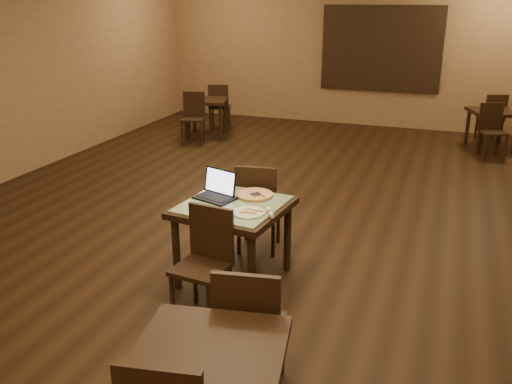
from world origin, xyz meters
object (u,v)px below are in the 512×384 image
at_px(tiled_table, 233,214).
at_px(other_table_c_chair_far, 249,326).
at_px(other_table_a, 493,117).
at_px(other_table_c, 209,370).
at_px(other_table_b_chair_near, 193,114).
at_px(other_table_b_chair_far, 219,104).
at_px(chair_main_far, 258,203).
at_px(laptop, 217,190).
at_px(pizza_pan, 255,196).
at_px(other_table_a_chair_far, 493,115).
at_px(other_table_a_chair_near, 492,127).
at_px(chair_main_near, 206,256).
at_px(other_table_b, 207,105).

xyz_separation_m(tiled_table, other_table_c_chair_far, (0.71, -1.46, -0.11)).
xyz_separation_m(other_table_a, other_table_c, (-1.75, -7.83, 0.06)).
xyz_separation_m(tiled_table, other_table_b_chair_near, (-2.62, 4.49, -0.15)).
distance_m(other_table_b_chair_near, other_table_b_chair_far, 1.06).
bearing_deg(chair_main_far, laptop, 58.04).
bearing_deg(other_table_b_chair_near, pizza_pan, -72.71).
relative_size(chair_main_far, other_table_a_chair_far, 1.08).
relative_size(other_table_a, other_table_a_chair_far, 1.07).
distance_m(other_table_a_chair_far, other_table_c_chair_far, 7.98).
bearing_deg(pizza_pan, other_table_a_chair_near, 65.54).
bearing_deg(other_table_a_chair_near, other_table_a_chair_far, 65.91).
bearing_deg(chair_main_near, pizza_pan, 88.70).
height_order(other_table_a, other_table_c_chair_far, other_table_c_chair_far).
bearing_deg(other_table_a_chair_near, laptop, -137.82).
relative_size(tiled_table, other_table_b, 1.11).
bearing_deg(pizza_pan, other_table_c, -75.85).
distance_m(laptop, other_table_a_chair_near, 5.80).
bearing_deg(other_table_c, laptop, 102.62).
height_order(other_table_a, other_table_b_chair_far, other_table_b_chair_far).
distance_m(other_table_b_chair_far, other_table_c_chair_far, 7.75).
xyz_separation_m(tiled_table, other_table_a, (2.44, 5.80, -0.09)).
bearing_deg(chair_main_far, other_table_a_chair_far, -122.49).
bearing_deg(other_table_c_chair_far, tiled_table, -74.21).
height_order(tiled_table, other_table_b_chair_far, other_table_b_chair_far).
bearing_deg(other_table_a_chair_far, other_table_a_chair_near, 65.91).
bearing_deg(other_table_a_chair_near, other_table_b_chair_near, 167.88).
bearing_deg(chair_main_near, laptop, 112.11).
height_order(chair_main_near, other_table_b_chair_near, chair_main_near).
bearing_deg(other_table_c_chair_far, other_table_a_chair_near, -114.22).
distance_m(other_table_a, other_table_b_chair_far, 5.03).
xyz_separation_m(laptop, other_table_c, (0.89, -2.14, -0.20)).
distance_m(other_table_a, other_table_a_chair_near, 0.53).
bearing_deg(other_table_b_chair_far, pizza_pan, 101.40).
distance_m(other_table_a_chair_far, other_table_c, 8.54).
relative_size(other_table_b, other_table_c, 0.99).
bearing_deg(laptop, other_table_b, 133.05).
bearing_deg(laptop, other_table_b_chair_near, 135.94).
height_order(pizza_pan, other_table_a_chair_near, other_table_a_chair_near).
height_order(other_table_a_chair_far, other_table_b, other_table_a_chair_far).
distance_m(chair_main_near, other_table_b_chair_near, 5.75).
bearing_deg(other_table_a, laptop, -135.90).
xyz_separation_m(tiled_table, other_table_a_chair_near, (2.41, 5.28, -0.16)).
relative_size(tiled_table, pizza_pan, 2.85).
xyz_separation_m(chair_main_near, laptop, (-0.21, 0.73, 0.30)).
bearing_deg(other_table_b, other_table_a_chair_far, -1.16).
height_order(other_table_a_chair_far, other_table_b_chair_near, other_table_b_chair_near).
height_order(tiled_table, other_table_a_chair_far, other_table_a_chair_far).
bearing_deg(chair_main_far, other_table_a, -124.30).
bearing_deg(other_table_c, other_table_a, 67.39).
height_order(pizza_pan, other_table_a_chair_far, other_table_a_chair_far).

